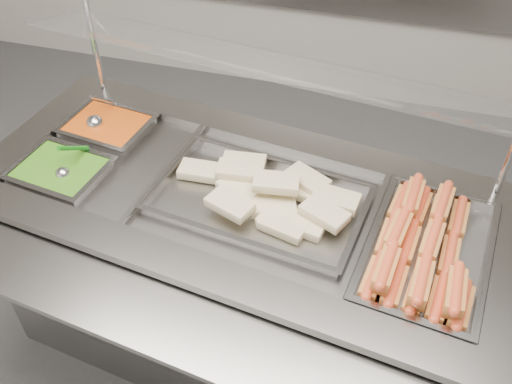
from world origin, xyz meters
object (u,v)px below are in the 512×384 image
(ladle, at_px, (96,122))
(serving_spoon, at_px, (65,170))
(steam_counter, at_px, (244,277))
(sneeze_guard, at_px, (269,67))
(pan_hotdogs, at_px, (426,258))
(pan_wraps, at_px, (259,203))

(ladle, xyz_separation_m, serving_spoon, (0.03, -0.29, 0.00))
(steam_counter, height_order, sneeze_guard, sneeze_guard)
(pan_hotdogs, xyz_separation_m, ladle, (-1.27, 0.31, 0.05))
(steam_counter, distance_m, pan_hotdogs, 0.74)
(pan_hotdogs, bearing_deg, ladle, 166.50)
(sneeze_guard, xyz_separation_m, ladle, (-0.69, 0.01, -0.35))
(sneeze_guard, xyz_separation_m, pan_wraps, (0.03, -0.22, -0.39))
(sneeze_guard, distance_m, ladle, 0.77)
(ladle, distance_m, serving_spoon, 0.29)
(sneeze_guard, height_order, pan_wraps, sneeze_guard)
(ladle, bearing_deg, steam_counter, -18.60)
(steam_counter, height_order, pan_wraps, pan_wraps)
(steam_counter, bearing_deg, pan_wraps, -7.81)
(pan_hotdogs, height_order, pan_wraps, same)
(pan_wraps, height_order, ladle, ladle)
(pan_hotdogs, distance_m, pan_wraps, 0.56)
(sneeze_guard, distance_m, pan_hotdogs, 0.77)
(pan_hotdogs, relative_size, serving_spoon, 3.33)
(sneeze_guard, bearing_deg, pan_wraps, -82.46)
(pan_wraps, xyz_separation_m, serving_spoon, (-0.68, -0.06, 0.04))
(pan_hotdogs, relative_size, ladle, 3.15)
(pan_wraps, bearing_deg, steam_counter, 172.19)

